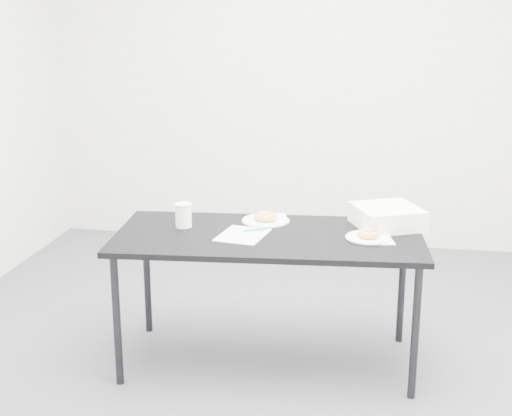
% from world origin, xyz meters
% --- Properties ---
extents(floor, '(4.00, 4.00, 0.00)m').
position_xyz_m(floor, '(0.00, 0.00, 0.00)').
color(floor, '#505055').
rests_on(floor, ground).
extents(wall_back, '(4.00, 0.02, 2.70)m').
position_xyz_m(wall_back, '(0.00, 2.00, 1.35)').
color(wall_back, white).
rests_on(wall_back, floor).
extents(table, '(1.59, 0.84, 0.70)m').
position_xyz_m(table, '(0.02, -0.05, 0.65)').
color(table, black).
rests_on(table, floor).
extents(scorecard, '(0.26, 0.31, 0.00)m').
position_xyz_m(scorecard, '(-0.10, -0.09, 0.70)').
color(scorecard, silver).
rests_on(scorecard, table).
extents(logo_patch, '(0.05, 0.05, 0.00)m').
position_xyz_m(logo_patch, '(-0.03, 0.01, 0.71)').
color(logo_patch, green).
rests_on(logo_patch, scorecard).
extents(pen, '(0.11, 0.08, 0.01)m').
position_xyz_m(pen, '(-0.05, -0.00, 0.71)').
color(pen, '#0D957B').
rests_on(pen, scorecard).
extents(napkin, '(0.19, 0.19, 0.00)m').
position_xyz_m(napkin, '(0.56, -0.06, 0.71)').
color(napkin, silver).
rests_on(napkin, table).
extents(plate_near, '(0.22, 0.22, 0.01)m').
position_xyz_m(plate_near, '(0.52, -0.04, 0.71)').
color(plate_near, white).
rests_on(plate_near, napkin).
extents(donut_near, '(0.11, 0.11, 0.04)m').
position_xyz_m(donut_near, '(0.52, -0.04, 0.73)').
color(donut_near, gold).
rests_on(donut_near, plate_near).
extents(plate_far, '(0.25, 0.25, 0.01)m').
position_xyz_m(plate_far, '(-0.03, 0.17, 0.71)').
color(plate_far, white).
rests_on(plate_far, table).
extents(donut_far, '(0.16, 0.16, 0.04)m').
position_xyz_m(donut_far, '(-0.03, 0.17, 0.73)').
color(donut_far, gold).
rests_on(donut_far, plate_far).
extents(coffee_cup, '(0.08, 0.08, 0.13)m').
position_xyz_m(coffee_cup, '(-0.43, -0.00, 0.77)').
color(coffee_cup, white).
rests_on(coffee_cup, table).
extents(cup_lid, '(0.09, 0.09, 0.01)m').
position_xyz_m(cup_lid, '(0.02, 0.25, 0.71)').
color(cup_lid, white).
rests_on(cup_lid, table).
extents(bakery_box, '(0.42, 0.42, 0.11)m').
position_xyz_m(bakery_box, '(0.61, 0.19, 0.76)').
color(bakery_box, white).
rests_on(bakery_box, table).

